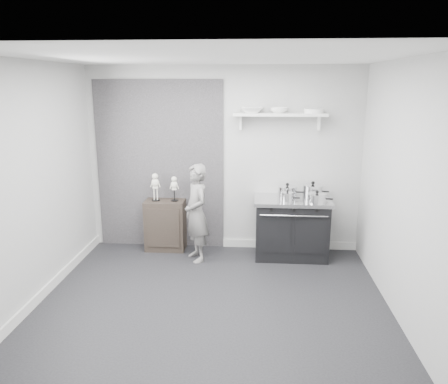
{
  "coord_description": "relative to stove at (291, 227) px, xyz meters",
  "views": [
    {
      "loc": [
        0.47,
        -4.52,
        2.45
      ],
      "look_at": [
        0.07,
        0.95,
        1.07
      ],
      "focal_mm": 35.0,
      "sensor_mm": 36.0,
      "label": 1
    }
  ],
  "objects": [
    {
      "name": "pot_front_center",
      "position": [
        -0.08,
        -0.18,
        0.5
      ],
      "size": [
        0.25,
        0.17,
        0.17
      ],
      "color": "silver",
      "rests_on": "stove"
    },
    {
      "name": "bowl_small",
      "position": [
        -0.22,
        0.19,
        1.64
      ],
      "size": [
        0.25,
        0.25,
        0.08
      ],
      "primitive_type": "imported",
      "color": "white",
      "rests_on": "wall_shelf"
    },
    {
      "name": "stove",
      "position": [
        0.0,
        0.0,
        0.0
      ],
      "size": [
        1.07,
        0.67,
        0.86
      ],
      "color": "black",
      "rests_on": "ground"
    },
    {
      "name": "skeleton_full",
      "position": [
        -1.99,
        0.13,
        0.56
      ],
      "size": [
        0.13,
        0.09,
        0.47
      ],
      "primitive_type": null,
      "color": "silver",
      "rests_on": "side_cabinet"
    },
    {
      "name": "ground",
      "position": [
        -1.0,
        -1.48,
        -0.43
      ],
      "size": [
        4.0,
        4.0,
        0.0
      ],
      "primitive_type": "plane",
      "color": "black",
      "rests_on": "ground"
    },
    {
      "name": "child",
      "position": [
        -1.34,
        -0.23,
        0.26
      ],
      "size": [
        0.53,
        0.6,
        1.38
      ],
      "primitive_type": "imported",
      "rotation": [
        0.0,
        0.0,
        -1.07
      ],
      "color": "slate",
      "rests_on": "ground"
    },
    {
      "name": "pot_back_right",
      "position": [
        0.29,
        0.11,
        0.52
      ],
      "size": [
        0.38,
        0.29,
        0.23
      ],
      "color": "silver",
      "rests_on": "stove"
    },
    {
      "name": "skeleton_torso",
      "position": [
        -1.71,
        0.13,
        0.54
      ],
      "size": [
        0.12,
        0.08,
        0.42
      ],
      "primitive_type": null,
      "color": "silver",
      "rests_on": "side_cabinet"
    },
    {
      "name": "plate_stack",
      "position": [
        0.26,
        0.19,
        1.64
      ],
      "size": [
        0.27,
        0.27,
        0.06
      ],
      "primitive_type": "cylinder",
      "color": "white",
      "rests_on": "wall_shelf"
    },
    {
      "name": "pot_front_right",
      "position": [
        0.31,
        -0.2,
        0.49
      ],
      "size": [
        0.35,
        0.26,
        0.18
      ],
      "color": "silver",
      "rests_on": "stove"
    },
    {
      "name": "side_cabinet",
      "position": [
        -1.86,
        0.13,
        -0.05
      ],
      "size": [
        0.58,
        0.34,
        0.76
      ],
      "primitive_type": "cube",
      "color": "black",
      "rests_on": "ground"
    },
    {
      "name": "room_shell",
      "position": [
        -1.09,
        -1.33,
        1.2
      ],
      "size": [
        4.02,
        3.62,
        2.71
      ],
      "color": "#ACACAA",
      "rests_on": "ground"
    },
    {
      "name": "pot_back_left",
      "position": [
        -0.07,
        0.11,
        0.51
      ],
      "size": [
        0.36,
        0.28,
        0.2
      ],
      "color": "silver",
      "rests_on": "stove"
    },
    {
      "name": "wall_shelf",
      "position": [
        -0.2,
        0.2,
        1.57
      ],
      "size": [
        1.3,
        0.26,
        0.24
      ],
      "color": "white",
      "rests_on": "room_shell"
    },
    {
      "name": "bowl_large",
      "position": [
        -0.6,
        0.19,
        1.65
      ],
      "size": [
        0.33,
        0.33,
        0.08
      ],
      "primitive_type": "imported",
      "color": "white",
      "rests_on": "wall_shelf"
    }
  ]
}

